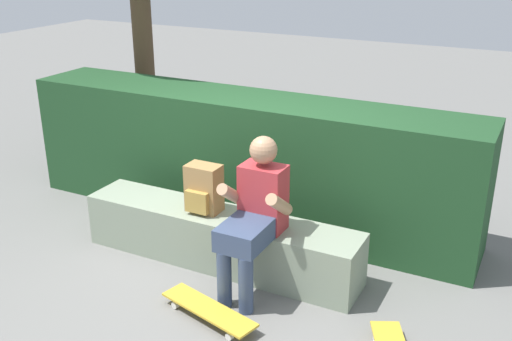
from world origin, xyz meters
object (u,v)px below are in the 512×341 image
(skateboard_near_person, at_px, (209,310))
(backpack_on_bench, at_px, (203,189))
(bench_main, at_px, (220,238))
(person_skater, at_px, (255,212))

(skateboard_near_person, height_order, backpack_on_bench, backpack_on_bench)
(skateboard_near_person, bearing_deg, bench_main, 114.40)
(person_skater, distance_m, backpack_on_bench, 0.61)
(bench_main, xyz_separation_m, person_skater, (0.44, -0.21, 0.43))
(skateboard_near_person, relative_size, backpack_on_bench, 2.06)
(bench_main, distance_m, person_skater, 0.65)
(backpack_on_bench, bearing_deg, skateboard_near_person, -57.01)
(bench_main, bearing_deg, backpack_on_bench, -176.06)
(person_skater, height_order, backpack_on_bench, person_skater)
(bench_main, distance_m, backpack_on_bench, 0.44)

